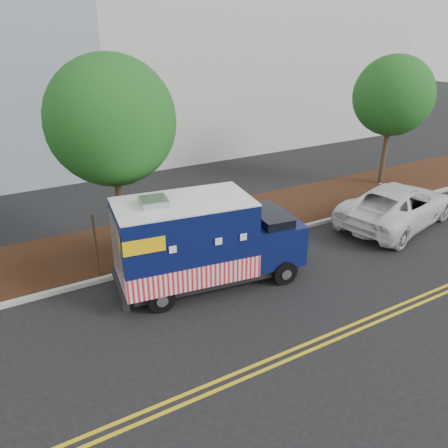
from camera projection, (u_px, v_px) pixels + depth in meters
ground at (163, 288)px, 14.18m from camera, size 120.00×120.00×0.00m
curb at (147, 268)px, 15.26m from camera, size 120.00×0.18×0.15m
mulch_strip at (128, 244)px, 16.93m from camera, size 120.00×4.00×0.15m
centerline_near at (232, 375)px, 10.66m from camera, size 120.00×0.10×0.01m
centerline_far at (237, 381)px, 10.46m from camera, size 120.00×0.10×0.01m
tree_b at (111, 121)px, 14.30m from camera, size 4.29×4.29×7.09m
tree_d at (393, 96)px, 21.45m from camera, size 3.90×3.90×6.62m
sign_post at (96, 248)px, 14.19m from camera, size 0.06×0.06×2.40m
food_truck at (201, 244)px, 13.88m from camera, size 6.33×3.05×3.21m
white_car at (397, 205)px, 18.50m from camera, size 6.70×4.26×1.72m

